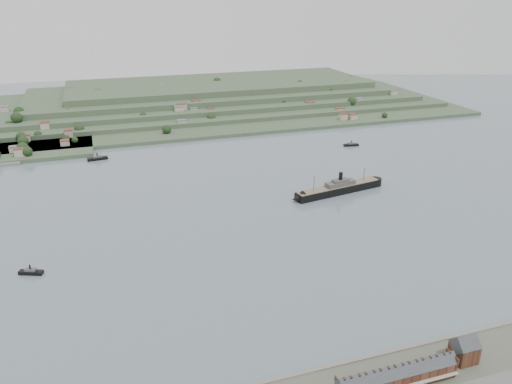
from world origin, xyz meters
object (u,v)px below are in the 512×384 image
object	(u,v)px
tugboat	(31,272)
gabled_building	(464,349)
terrace_row	(397,376)
steamship	(336,189)

from	to	relation	value
tugboat	gabled_building	bearing A→B (deg)	-36.80
terrace_row	steamship	xyz separation A→B (m)	(75.59, 207.24, -2.81)
gabled_building	terrace_row	bearing A→B (deg)	-173.88
terrace_row	steamship	distance (m)	220.62
terrace_row	tugboat	bearing A→B (deg)	136.40
terrace_row	steamship	world-z (taller)	steamship
gabled_building	steamship	distance (m)	206.80
steamship	tugboat	xyz separation A→B (m)	(-232.52, -57.78, -2.45)
gabled_building	steamship	xyz separation A→B (m)	(38.09, 203.22, -4.16)
terrace_row	gabled_building	world-z (taller)	gabled_building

